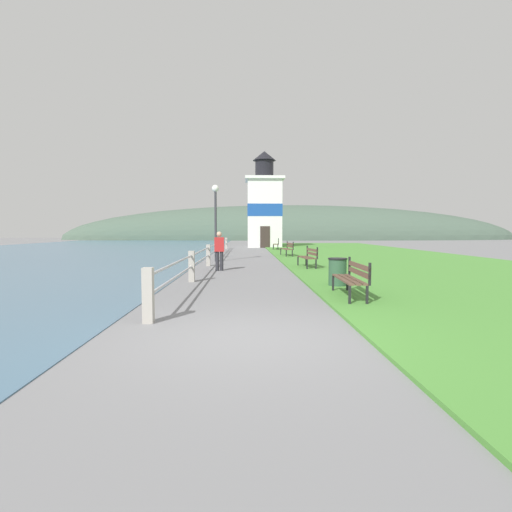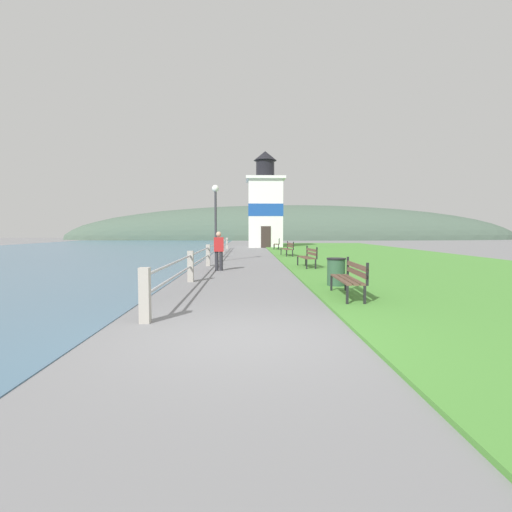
{
  "view_description": "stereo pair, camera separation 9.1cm",
  "coord_description": "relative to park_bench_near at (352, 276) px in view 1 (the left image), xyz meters",
  "views": [
    {
      "loc": [
        0.01,
        -5.95,
        1.63
      ],
      "look_at": [
        0.54,
        14.54,
        0.3
      ],
      "focal_mm": 28.0,
      "sensor_mm": 36.0,
      "label": 1
    },
    {
      "loc": [
        0.1,
        -5.95,
        1.63
      ],
      "look_at": [
        0.54,
        14.54,
        0.3
      ],
      "focal_mm": 28.0,
      "sensor_mm": 36.0,
      "label": 2
    }
  ],
  "objects": [
    {
      "name": "park_bench_far",
      "position": [
        0.08,
        15.26,
        -0.0
      ],
      "size": [
        0.64,
        1.91,
        0.94
      ],
      "rotation": [
        0.0,
        0.0,
        3.23
      ],
      "color": "brown",
      "rests_on": "ground_plane"
    },
    {
      "name": "grass_verge",
      "position": [
        5.27,
        13.74,
        -0.51
      ],
      "size": [
        12.0,
        51.23,
        0.06
      ],
      "color": "#4C8E38",
      "rests_on": "ground_plane"
    },
    {
      "name": "distant_hillside",
      "position": [
        5.47,
        60.82,
        -0.54
      ],
      "size": [
        80.0,
        16.0,
        12.0
      ],
      "color": "#475B4C",
      "rests_on": "ground_plane"
    },
    {
      "name": "lighthouse",
      "position": [
        -0.73,
        29.09,
        3.31
      ],
      "size": [
        3.66,
        3.66,
        9.13
      ],
      "color": "white",
      "rests_on": "ground_plane"
    },
    {
      "name": "park_bench_near",
      "position": [
        0.0,
        0.0,
        0.0
      ],
      "size": [
        0.53,
        1.95,
        0.94
      ],
      "rotation": [
        0.0,
        0.0,
        3.11
      ],
      "color": "brown",
      "rests_on": "ground_plane"
    },
    {
      "name": "ground_plane",
      "position": [
        -2.53,
        -3.34,
        -0.54
      ],
      "size": [
        160.0,
        160.0,
        0.0
      ],
      "primitive_type": "plane",
      "color": "slate"
    },
    {
      "name": "seawall_railing",
      "position": [
        -4.23,
        11.68,
        0.04
      ],
      "size": [
        0.18,
        28.21,
        0.98
      ],
      "color": "#A8A399",
      "rests_on": "ground_plane"
    },
    {
      "name": "park_bench_by_lighthouse",
      "position": [
        0.06,
        23.76,
        -0.0
      ],
      "size": [
        0.64,
        1.93,
        0.94
      ],
      "rotation": [
        0.0,
        0.0,
        3.05
      ],
      "color": "brown",
      "rests_on": "ground_plane"
    },
    {
      "name": "park_bench_midway",
      "position": [
        0.16,
        7.58,
        -0.0
      ],
      "size": [
        0.63,
        1.74,
        0.94
      ],
      "rotation": [
        0.0,
        0.0,
        3.24
      ],
      "color": "brown",
      "rests_on": "ground_plane"
    },
    {
      "name": "person_strolling",
      "position": [
        -3.58,
        6.73,
        0.31
      ],
      "size": [
        0.39,
        0.22,
        1.57
      ],
      "rotation": [
        0.0,
        0.0,
        1.6
      ],
      "color": "#28282D",
      "rests_on": "ground_plane"
    },
    {
      "name": "lamp_post",
      "position": [
        -4.08,
        11.47,
        2.2
      ],
      "size": [
        0.36,
        0.36,
        3.96
      ],
      "color": "#333338",
      "rests_on": "ground_plane"
    },
    {
      "name": "trash_bin",
      "position": [
        0.09,
        1.91,
        -0.12
      ],
      "size": [
        0.54,
        0.54,
        0.84
      ],
      "color": "#2D5138",
      "rests_on": "ground_plane"
    }
  ]
}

